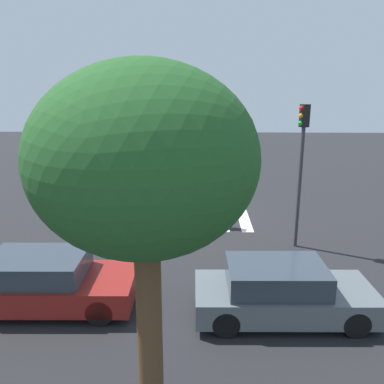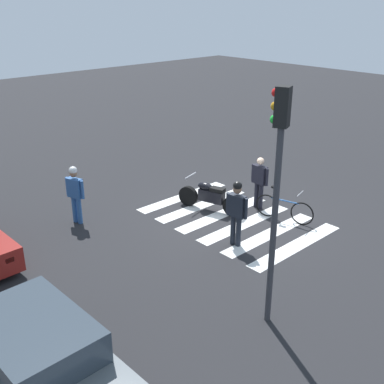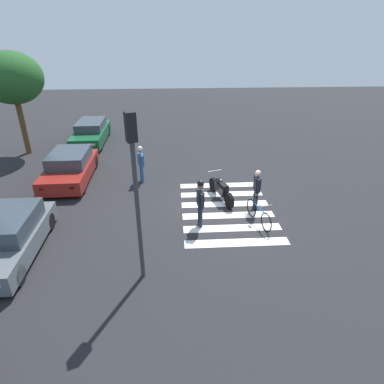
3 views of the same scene
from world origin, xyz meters
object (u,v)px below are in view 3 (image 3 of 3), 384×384
traffic_light_pole (135,176)px  car_green_compact (91,132)px  pedestrian_bystander (141,162)px  car_maroon_wagon (70,167)px  officer_on_foot (200,200)px  car_grey_coupe (8,237)px  police_motorcycle (221,189)px  leaning_bicycle (258,214)px  officer_by_motorcycle (257,187)px

traffic_light_pole → car_green_compact: bearing=17.9°
pedestrian_bystander → car_maroon_wagon: 3.40m
officer_on_foot → car_green_compact: (10.17, 5.98, -0.40)m
car_grey_coupe → car_green_compact: (11.44, -0.11, 0.02)m
car_maroon_wagon → traffic_light_pole: bearing=-151.1°
pedestrian_bystander → car_grey_coupe: (-5.29, 3.70, -0.36)m
police_motorcycle → leaning_bicycle: size_ratio=1.23×
leaning_bicycle → traffic_light_pole: traffic_light_pole is taller
police_motorcycle → car_grey_coupe: bearing=114.7°
pedestrian_bystander → leaning_bicycle: bearing=-131.2°
officer_on_foot → pedestrian_bystander: officer_on_foot is taller
traffic_light_pole → pedestrian_bystander: bearing=4.5°
police_motorcycle → traffic_light_pole: 6.04m
pedestrian_bystander → traffic_light_pole: bearing=-175.5°
leaning_bicycle → officer_by_motorcycle: bearing=-8.0°
police_motorcycle → car_green_compact: size_ratio=0.45×
officer_on_foot → traffic_light_pole: size_ratio=0.38×
police_motorcycle → leaning_bicycle: bearing=-150.6°
car_green_compact → leaning_bicycle: bearing=-141.3°
leaning_bicycle → car_green_compact: 12.96m
pedestrian_bystander → car_grey_coupe: size_ratio=0.41×
police_motorcycle → officer_on_foot: officer_on_foot is taller
officer_on_foot → pedestrian_bystander: (4.01, 2.38, -0.06)m
officer_on_foot → pedestrian_bystander: bearing=30.7°
police_motorcycle → car_maroon_wagon: car_maroon_wagon is taller
leaning_bicycle → officer_on_foot: size_ratio=0.96×
officer_on_foot → officer_by_motorcycle: 2.56m
leaning_bicycle → car_green_compact: (10.11, 8.11, 0.26)m
officer_by_motorcycle → pedestrian_bystander: 5.48m
officer_on_foot → car_green_compact: bearing=30.4°
police_motorcycle → officer_by_motorcycle: bearing=-124.5°
pedestrian_bystander → traffic_light_pole: size_ratio=0.37×
officer_on_foot → traffic_light_pole: (-2.58, 1.86, 2.09)m
police_motorcycle → car_green_compact: bearing=40.7°
car_grey_coupe → officer_on_foot: bearing=-78.2°
police_motorcycle → pedestrian_bystander: size_ratio=1.23×
police_motorcycle → officer_by_motorcycle: officer_by_motorcycle is taller
pedestrian_bystander → car_grey_coupe: pedestrian_bystander is taller
pedestrian_bystander → traffic_light_pole: (-6.59, -0.52, 2.15)m
car_maroon_wagon → car_green_compact: (5.72, 0.24, 0.02)m
leaning_bicycle → pedestrian_bystander: (3.96, 4.52, 0.60)m
police_motorcycle → traffic_light_pole: bearing=147.6°
police_motorcycle → officer_on_foot: bearing=152.6°
officer_on_foot → car_green_compact: officer_on_foot is taller
officer_on_foot → car_grey_coupe: officer_on_foot is taller
officer_by_motorcycle → car_grey_coupe: bearing=106.1°
police_motorcycle → car_maroon_wagon: bearing=70.2°
officer_by_motorcycle → traffic_light_pole: traffic_light_pole is taller
police_motorcycle → leaning_bicycle: police_motorcycle is taller
police_motorcycle → pedestrian_bystander: bearing=59.5°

